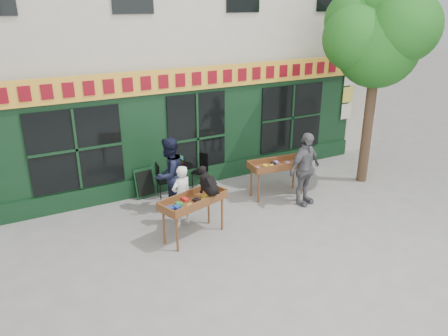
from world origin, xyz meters
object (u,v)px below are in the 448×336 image
at_px(book_cart_center, 193,203).
at_px(dog, 209,181).
at_px(bistro_table, 182,173).
at_px(woman, 182,196).
at_px(man_right, 305,169).
at_px(man_left, 169,175).
at_px(book_cart_right, 277,166).

xyz_separation_m(book_cart_center, dog, (0.35, -0.05, 0.47)).
bearing_deg(bistro_table, woman, -113.29).
bearing_deg(bistro_table, man_right, -41.94).
distance_m(woman, bistro_table, 1.90).
relative_size(dog, man_right, 0.32).
bearing_deg(man_left, bistro_table, -155.89).
height_order(book_cart_center, woman, woman).
xyz_separation_m(book_cart_center, bistro_table, (0.75, 2.39, -0.28)).
height_order(dog, book_cart_right, dog).
relative_size(man_right, man_left, 1.00).
distance_m(dog, man_left, 1.60).
bearing_deg(dog, man_left, 84.71).
xyz_separation_m(woman, man_left, (0.05, 0.84, 0.21)).
distance_m(book_cart_right, bistro_table, 2.58).
bearing_deg(man_right, book_cart_right, 97.56).
xyz_separation_m(woman, book_cart_right, (2.87, 0.31, 0.09)).
bearing_deg(book_cart_center, dog, -24.58).
bearing_deg(man_left, dog, 73.15).
bearing_deg(bistro_table, dog, -99.26).
relative_size(book_cart_right, man_right, 0.82).
distance_m(book_cart_center, man_right, 3.18).
bearing_deg(book_cart_center, man_right, -12.72).
xyz_separation_m(book_cart_center, woman, (0.00, 0.65, -0.09)).
distance_m(book_cart_center, dog, 0.59).
distance_m(dog, woman, 0.96).
xyz_separation_m(dog, woman, (-0.35, 0.70, -0.56)).
xyz_separation_m(man_right, bistro_table, (-2.42, 2.18, -0.40)).
distance_m(bistro_table, man_left, 1.21).
xyz_separation_m(dog, man_left, (-0.30, 1.54, -0.35)).
height_order(book_cart_center, book_cart_right, same).
relative_size(dog, man_left, 0.32).
xyz_separation_m(dog, bistro_table, (0.40, 2.44, -0.75)).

